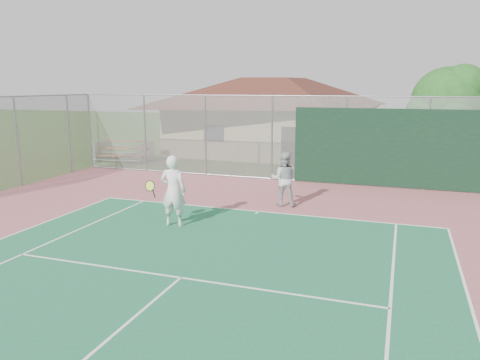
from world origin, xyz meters
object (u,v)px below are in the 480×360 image
(clubhouse, at_px, (274,108))
(player_white_front, at_px, (173,191))
(tree, at_px, (449,104))
(player_grey_back, at_px, (284,180))
(bleachers, at_px, (124,151))

(clubhouse, distance_m, player_white_front, 15.08)
(player_white_front, bearing_deg, tree, -133.58)
(clubhouse, height_order, tree, clubhouse)
(tree, xyz_separation_m, player_white_front, (-7.69, -10.17, -2.14))
(player_white_front, xyz_separation_m, player_grey_back, (2.39, 3.20, -0.11))
(tree, bearing_deg, bleachers, -177.95)
(clubhouse, xyz_separation_m, player_white_front, (1.17, -14.95, -1.61))
(tree, bearing_deg, player_white_front, -127.07)
(bleachers, height_order, player_grey_back, player_grey_back)
(player_grey_back, bearing_deg, clubhouse, -83.10)
(player_white_front, bearing_deg, player_grey_back, -133.18)
(player_white_front, relative_size, player_grey_back, 1.13)
(player_grey_back, bearing_deg, bleachers, -42.05)
(bleachers, bearing_deg, clubhouse, 35.22)
(bleachers, distance_m, player_grey_back, 12.08)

